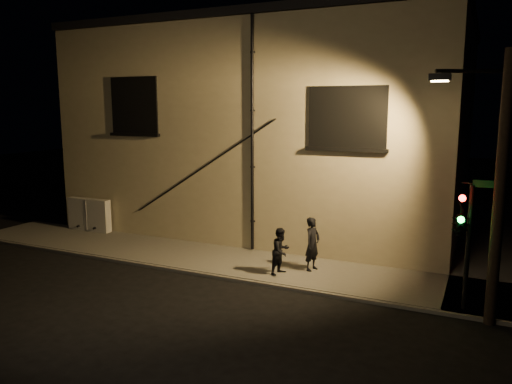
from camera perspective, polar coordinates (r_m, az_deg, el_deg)
The scene contains 8 objects.
ground at distance 15.32m, azimuth 1.02°, elevation -10.61°, with size 90.00×90.00×0.00m, color black.
sidewalk at distance 18.87m, azimuth 9.92°, elevation -6.66°, with size 21.00×16.00×0.12m.
building at distance 23.86m, azimuth 3.26°, elevation 7.44°, with size 16.20×12.23×8.80m.
utility_cabinet at distance 22.44m, azimuth -18.52°, elevation -2.45°, with size 2.09×0.35×1.37m, color #BCBAB3.
pedestrian_a at distance 16.17m, azimuth 6.47°, elevation -5.92°, with size 0.63×0.41×1.73m, color black.
pedestrian_b at distance 15.77m, azimuth 2.88°, elevation -6.75°, with size 0.72×0.56×1.48m, color black.
traffic_signal at distance 13.65m, azimuth 22.37°, elevation -3.33°, with size 1.26×2.00×3.40m.
streetlamp_pole at distance 13.22m, azimuth 25.68°, elevation 1.16°, with size 2.01×1.38×6.64m.
Camera 1 is at (5.83, -13.15, 5.29)m, focal length 35.00 mm.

